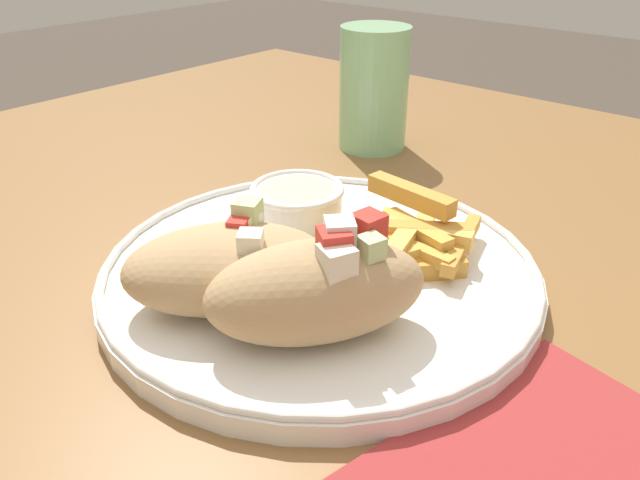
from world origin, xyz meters
TOP-DOWN VIEW (x-y plane):
  - table at (0.00, 0.00)m, footprint 1.12×1.12m
  - napkin at (-0.03, -0.18)m, footprint 0.19×0.13m
  - plate at (0.03, -0.01)m, footprint 0.30×0.30m
  - pita_sandwich_near at (-0.03, -0.05)m, footprint 0.14×0.12m
  - pita_sandwich_far at (-0.04, 0.01)m, footprint 0.15×0.14m
  - fries_pile at (0.08, -0.04)m, footprint 0.13×0.11m
  - sauce_ramekin at (0.06, 0.04)m, footprint 0.07×0.07m
  - water_glass at (0.27, 0.13)m, footprint 0.07×0.07m

SIDE VIEW (x-z plane):
  - table at x=0.00m, z-range 0.27..0.97m
  - napkin at x=-0.03m, z-range 0.70..0.70m
  - plate at x=0.03m, z-range 0.70..0.72m
  - fries_pile at x=0.08m, z-range 0.71..0.75m
  - sauce_ramekin at x=0.06m, z-range 0.72..0.75m
  - pita_sandwich_far at x=-0.04m, z-range 0.71..0.77m
  - pita_sandwich_near at x=-0.03m, z-range 0.71..0.78m
  - water_glass at x=0.27m, z-range 0.70..0.82m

